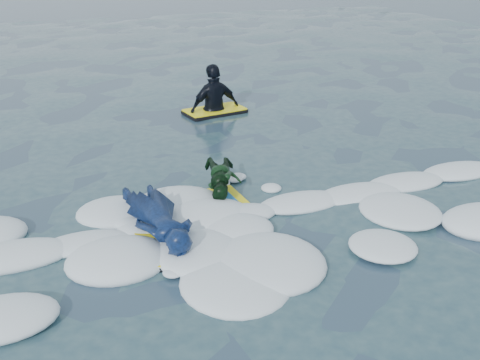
% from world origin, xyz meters
% --- Properties ---
extents(ground, '(120.00, 120.00, 0.00)m').
position_xyz_m(ground, '(0.00, 0.00, 0.00)').
color(ground, '#182D3B').
rests_on(ground, ground).
extents(foam_band, '(12.00, 3.10, 0.30)m').
position_xyz_m(foam_band, '(0.00, 1.03, 0.00)').
color(foam_band, white).
rests_on(foam_band, ground).
extents(prone_woman_unit, '(0.78, 1.81, 0.46)m').
position_xyz_m(prone_woman_unit, '(-0.64, 1.18, 0.24)').
color(prone_woman_unit, black).
rests_on(prone_woman_unit, ground).
extents(prone_child_unit, '(0.88, 1.23, 0.43)m').
position_xyz_m(prone_child_unit, '(0.50, 2.13, 0.22)').
color(prone_child_unit, black).
rests_on(prone_child_unit, ground).
extents(waiting_rider_unit, '(1.35, 0.89, 1.87)m').
position_xyz_m(waiting_rider_unit, '(1.68, 6.06, 0.08)').
color(waiting_rider_unit, black).
rests_on(waiting_rider_unit, ground).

